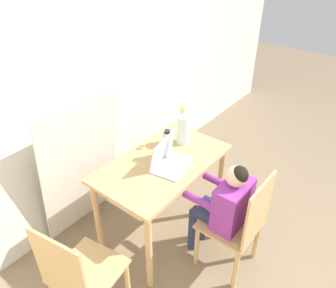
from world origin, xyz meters
TOP-DOWN VIEW (x-y plane):
  - wall_back at (0.00, 2.23)m, footprint 6.40×0.05m
  - dining_table at (-0.03, 1.47)m, footprint 1.07×0.63m
  - chair_occupied at (0.03, 0.80)m, footprint 0.40×0.40m
  - chair_spare at (-0.97, 1.38)m, footprint 0.46×0.46m
  - person_seated at (0.03, 0.93)m, footprint 0.33×0.42m
  - laptop at (-0.03, 1.41)m, footprint 0.36×0.28m
  - flower_vase at (0.29, 1.51)m, footprint 0.11×0.11m
  - water_bottle at (0.05, 1.48)m, footprint 0.08×0.08m
  - cardboard_panel at (-0.35, 2.08)m, footprint 0.76×0.19m

SIDE VIEW (x-z plane):
  - chair_occupied at x=0.03m, z-range 0.01..0.90m
  - chair_spare at x=-0.97m, z-range 0.01..0.90m
  - person_seated at x=0.03m, z-range 0.11..1.06m
  - cardboard_panel at x=-0.35m, z-range 0.00..1.22m
  - dining_table at x=-0.03m, z-range 0.26..1.01m
  - laptop at x=-0.03m, z-range 0.69..0.92m
  - water_bottle at x=0.05m, z-range 0.74..0.98m
  - flower_vase at x=0.29m, z-range 0.70..1.06m
  - wall_back at x=0.00m, z-range 0.00..2.50m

